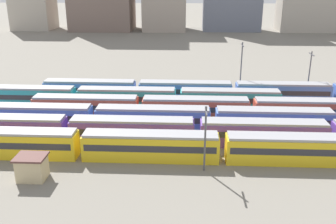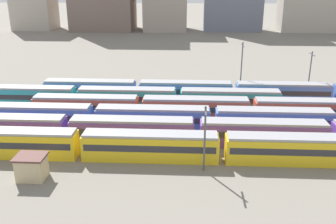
% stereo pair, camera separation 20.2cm
% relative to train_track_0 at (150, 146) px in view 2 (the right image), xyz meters
% --- Properties ---
extents(ground_plane, '(600.00, 600.00, 0.00)m').
position_rel_train_track_0_xyz_m(ground_plane, '(-14.21, 13.00, -1.90)').
color(ground_plane, slate).
extents(train_track_0, '(55.80, 3.06, 3.75)m').
position_rel_train_track_0_xyz_m(train_track_0, '(0.00, 0.00, 0.00)').
color(train_track_0, yellow).
rests_on(train_track_0, ground_plane).
extents(train_track_1, '(112.50, 3.06, 3.75)m').
position_rel_train_track_0_xyz_m(train_track_1, '(25.16, 5.20, 0.00)').
color(train_track_1, '#6B429E').
rests_on(train_track_1, ground_plane).
extents(train_track_2, '(93.60, 3.06, 3.75)m').
position_rel_train_track_0_xyz_m(train_track_2, '(18.28, 10.40, 0.00)').
color(train_track_2, '#4C70BC').
rests_on(train_track_2, ground_plane).
extents(train_track_3, '(93.60, 3.06, 3.75)m').
position_rel_train_track_0_xyz_m(train_track_3, '(25.10, 15.60, 0.00)').
color(train_track_3, '#BC4C38').
rests_on(train_track_3, ground_plane).
extents(train_track_4, '(55.80, 3.06, 3.75)m').
position_rel_train_track_0_xyz_m(train_track_4, '(-6.36, 20.80, 0.00)').
color(train_track_4, teal).
rests_on(train_track_4, ground_plane).
extents(train_track_5, '(93.60, 3.06, 3.75)m').
position_rel_train_track_0_xyz_m(train_track_5, '(23.26, 26.00, 0.00)').
color(train_track_5, '#4C70BC').
rests_on(train_track_5, ground_plane).
extents(catenary_pole_0, '(0.24, 3.20, 8.52)m').
position_rel_train_track_0_xyz_m(catenary_pole_0, '(7.00, -2.87, 2.88)').
color(catenary_pole_0, '#4C4C51').
rests_on(catenary_pole_0, ground_plane).
extents(catenary_pole_1, '(0.24, 3.20, 9.31)m').
position_rel_train_track_0_xyz_m(catenary_pole_1, '(28.94, 29.22, 3.29)').
color(catenary_pole_1, '#4C4C51').
rests_on(catenary_pole_1, ground_plane).
extents(catenary_pole_3, '(0.24, 3.20, 10.98)m').
position_rel_train_track_0_xyz_m(catenary_pole_3, '(15.41, 29.15, 4.15)').
color(catenary_pole_3, '#4C4C51').
rests_on(catenary_pole_3, ground_plane).
extents(signal_hut, '(3.60, 3.00, 3.04)m').
position_rel_train_track_0_xyz_m(signal_hut, '(-13.69, -6.05, -0.35)').
color(signal_hut, '#C6B284').
rests_on(signal_hut, ground_plane).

